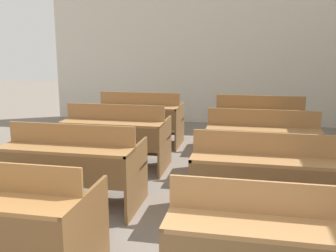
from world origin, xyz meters
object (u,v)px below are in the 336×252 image
(bench_third_right, at_px, (262,143))
(bench_back_right, at_px, (259,122))
(bench_third_left, at_px, (116,135))
(bench_back_left, at_px, (140,117))
(bench_second_left, at_px, (74,164))
(bench_second_right, at_px, (265,176))
(bench_front_right, at_px, (278,246))

(bench_third_right, relative_size, bench_back_right, 1.00)
(bench_third_left, distance_m, bench_back_left, 1.30)
(bench_second_left, relative_size, bench_second_right, 1.00)
(bench_back_right, bearing_deg, bench_front_right, -89.54)
(bench_second_right, bearing_deg, bench_second_left, -179.72)
(bench_third_right, bearing_deg, bench_third_left, 179.31)
(bench_second_right, distance_m, bench_third_right, 1.27)
(bench_back_right, bearing_deg, bench_third_left, -145.61)
(bench_third_left, xyz_separation_m, bench_third_right, (1.91, -0.02, 0.00))
(bench_second_left, relative_size, bench_back_left, 1.00)
(bench_front_right, height_order, bench_third_left, same)
(bench_second_right, bearing_deg, bench_front_right, -88.46)
(bench_back_left, bearing_deg, bench_second_left, -89.68)
(bench_back_left, xyz_separation_m, bench_back_right, (1.94, 0.00, 0.00))
(bench_back_left, bearing_deg, bench_front_right, -63.33)
(bench_second_right, xyz_separation_m, bench_back_right, (0.00, 2.60, 0.00))
(bench_third_right, bearing_deg, bench_second_right, -90.41)
(bench_third_left, relative_size, bench_third_right, 1.00)
(bench_third_right, height_order, bench_back_left, same)
(bench_third_right, relative_size, bench_back_left, 1.00)
(bench_back_left, height_order, bench_back_right, same)
(bench_back_right, bearing_deg, bench_back_left, -179.85)
(bench_third_right, distance_m, bench_back_left, 2.35)
(bench_second_left, distance_m, bench_back_right, 3.25)
(bench_second_left, height_order, bench_third_left, same)
(bench_second_left, xyz_separation_m, bench_second_right, (1.92, 0.01, 0.00))
(bench_second_right, distance_m, bench_third_left, 2.31)
(bench_front_right, xyz_separation_m, bench_third_right, (-0.03, 2.60, 0.00))
(bench_second_left, bearing_deg, bench_second_right, 0.28)
(bench_second_right, bearing_deg, bench_third_right, 89.59)
(bench_front_right, distance_m, bench_third_left, 3.26)
(bench_second_right, distance_m, bench_back_left, 3.24)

